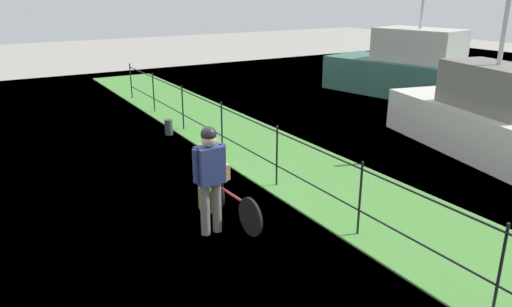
{
  "coord_description": "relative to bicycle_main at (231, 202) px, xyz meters",
  "views": [
    {
      "loc": [
        7.14,
        -2.38,
        3.54
      ],
      "look_at": [
        0.43,
        1.59,
        0.9
      ],
      "focal_mm": 34.25,
      "sensor_mm": 36.0,
      "label": 1
    }
  ],
  "objects": [
    {
      "name": "bicycle_main",
      "position": [
        0.0,
        0.0,
        0.0
      ],
      "size": [
        1.69,
        0.18,
        0.6
      ],
      "color": "black",
      "rests_on": "ground"
    },
    {
      "name": "iron_fence",
      "position": [
        -0.84,
        1.41,
        0.37
      ],
      "size": [
        18.04,
        0.04,
        1.18
      ],
      "color": "black",
      "rests_on": "ground"
    },
    {
      "name": "mooring_bollard",
      "position": [
        -5.11,
        0.91,
        -0.12
      ],
      "size": [
        0.2,
        0.2,
        0.4
      ],
      "primitive_type": "cylinder",
      "color": "#38383D",
      "rests_on": "ground"
    },
    {
      "name": "ground_plane",
      "position": [
        -0.84,
        -0.88,
        -0.32
      ],
      "size": [
        60.0,
        60.0,
        0.0
      ],
      "primitive_type": "plane",
      "color": "gray"
    },
    {
      "name": "cyclist_person",
      "position": [
        0.2,
        -0.44,
        0.68
      ],
      "size": [
        0.28,
        0.54,
        1.68
      ],
      "color": "slate",
      "rests_on": "ground"
    },
    {
      "name": "terrier_dog",
      "position": [
        -0.38,
        -0.02,
        0.61
      ],
      "size": [
        0.32,
        0.15,
        0.18
      ],
      "color": "silver",
      "rests_on": "wooden_crate"
    },
    {
      "name": "moored_boat_far",
      "position": [
        -5.27,
        9.94,
        0.52
      ],
      "size": [
        6.62,
        3.59,
        3.88
      ],
      "color": "#336656",
      "rests_on": "ground"
    },
    {
      "name": "grass_strip",
      "position": [
        -0.84,
        2.33,
        -0.31
      ],
      "size": [
        27.0,
        2.4,
        0.03
      ],
      "primitive_type": "cube",
      "color": "#478438",
      "rests_on": "ground"
    },
    {
      "name": "wooden_crate",
      "position": [
        -0.4,
        -0.02,
        0.41
      ],
      "size": [
        0.35,
        0.29,
        0.26
      ],
      "primitive_type": "cube",
      "rotation": [
        0.0,
        0.0,
        0.05
      ],
      "color": "#A87F51",
      "rests_on": "bicycle_main"
    },
    {
      "name": "moored_boat_near",
      "position": [
        -0.05,
        6.5,
        0.42
      ],
      "size": [
        5.63,
        2.89,
        3.6
      ],
      "color": "silver",
      "rests_on": "ground"
    },
    {
      "name": "backpack_on_paving",
      "position": [
        -0.54,
        -0.17,
        -0.12
      ],
      "size": [
        0.28,
        0.18,
        0.4
      ],
      "primitive_type": "cube",
      "rotation": [
        0.0,
        0.0,
        3.14
      ],
      "color": "olive",
      "rests_on": "ground"
    }
  ]
}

